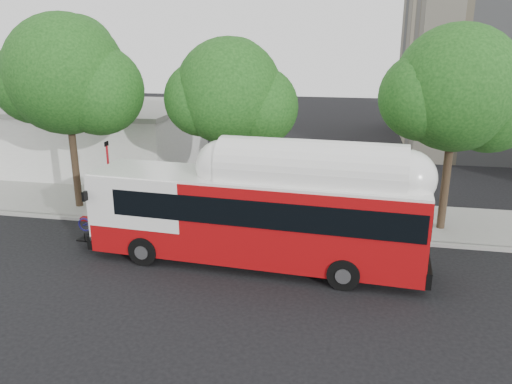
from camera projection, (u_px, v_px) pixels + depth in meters
The scene contains 10 objects.
ground at pixel (219, 268), 19.25m from camera, with size 120.00×120.00×0.00m, color black.
sidewalk at pixel (252, 212), 25.32m from camera, with size 60.00×5.00×0.15m, color gray.
curb_strip at pixel (241, 230), 22.88m from camera, with size 60.00×0.30×0.15m, color gray.
red_curb_segment at pixel (179, 225), 23.43m from camera, with size 10.00×0.32×0.16m, color maroon.
street_tree_left at pixel (75, 79), 24.08m from camera, with size 6.67×5.80×9.74m.
street_tree_mid at pixel (238, 96), 23.30m from camera, with size 5.75×5.00×8.62m.
street_tree_right at pixel (467, 93), 21.16m from camera, with size 6.21×5.40×9.18m.
low_commercial_bldg at pixel (75, 135), 34.31m from camera, with size 16.20×10.20×4.25m.
transit_bus at pixel (257, 218), 19.15m from camera, with size 13.83×3.66×4.05m.
signal_pole at pixel (110, 179), 24.17m from camera, with size 0.11×0.36×3.82m.
Camera 1 is at (4.78, -16.92, 8.50)m, focal length 35.00 mm.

